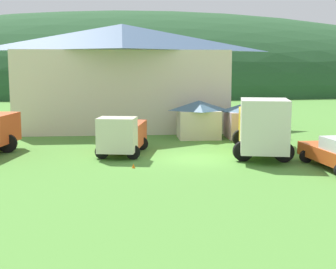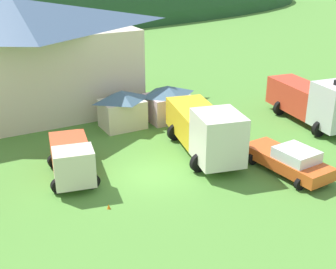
# 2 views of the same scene
# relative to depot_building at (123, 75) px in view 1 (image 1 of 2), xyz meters

# --- Properties ---
(ground_plane) EXTENTS (200.00, 200.00, 0.00)m
(ground_plane) POSITION_rel_depot_building_xyz_m (3.75, -14.16, -4.42)
(ground_plane) COLOR #518C38
(forested_hill_backdrop) EXTENTS (150.11, 60.00, 32.11)m
(forested_hill_backdrop) POSITION_rel_depot_building_xyz_m (3.75, 60.12, -4.42)
(forested_hill_backdrop) COLOR #234C28
(forested_hill_backdrop) RESTS_ON ground
(depot_building) EXTENTS (17.62, 10.20, 8.57)m
(depot_building) POSITION_rel_depot_building_xyz_m (0.00, 0.00, 0.00)
(depot_building) COLOR beige
(depot_building) RESTS_ON ground
(play_shed_cream) EXTENTS (3.15, 2.45, 2.72)m
(play_shed_cream) POSITION_rel_depot_building_xyz_m (5.37, -6.70, -3.02)
(play_shed_cream) COLOR beige
(play_shed_cream) RESTS_ON ground
(play_shed_pink) EXTENTS (3.21, 2.67, 2.61)m
(play_shed_pink) POSITION_rel_depot_building_xyz_m (8.91, -6.86, -3.07)
(play_shed_pink) COLOR beige
(play_shed_pink) RESTS_ON ground
(light_truck_cream) EXTENTS (3.13, 5.37, 2.32)m
(light_truck_cream) POSITION_rel_depot_building_xyz_m (-0.07, -12.41, -3.23)
(light_truck_cream) COLOR beige
(light_truck_cream) RESTS_ON ground
(heavy_rig_striped) EXTENTS (4.28, 8.30, 3.39)m
(heavy_rig_striped) POSITION_rel_depot_building_xyz_m (7.98, -13.37, -2.69)
(heavy_rig_striped) COLOR silver
(heavy_rig_striped) RESTS_ON ground
(traffic_cone_mid_row) EXTENTS (0.36, 0.36, 0.49)m
(traffic_cone_mid_row) POSITION_rel_depot_building_xyz_m (0.47, -16.37, -4.42)
(traffic_cone_mid_row) COLOR orange
(traffic_cone_mid_row) RESTS_ON ground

